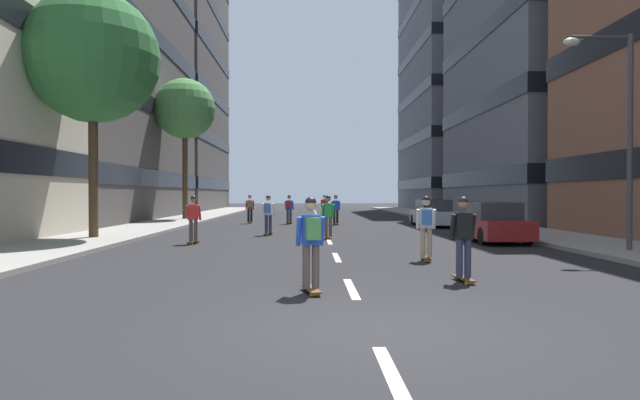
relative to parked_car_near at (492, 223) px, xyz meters
name	(u,v)px	position (x,y,z in m)	size (l,w,h in m)	color
ground_plane	(321,225)	(-6.24, 11.18, -0.70)	(144.67, 144.67, 0.00)	black
sidewalk_left	(177,221)	(-15.48, 14.19, -0.63)	(3.60, 66.31, 0.14)	gray
sidewalk_right	(461,221)	(3.00, 14.19, -0.63)	(3.60, 66.31, 0.14)	gray
lane_markings	(321,223)	(-6.24, 12.57, -0.70)	(0.16, 57.20, 0.01)	silver
building_left_mid	(43,11)	(-25.26, 16.84, 13.76)	(16.10, 22.46, 28.74)	#4C4744
building_left_far	(144,80)	(-25.26, 39.16, 13.86)	(16.10, 19.71, 28.94)	#4C4744
building_right_mid	(588,45)	(12.79, 16.84, 11.69)	(16.10, 17.75, 24.59)	slate
building_right_far	(483,79)	(12.79, 39.16, 14.10)	(16.10, 18.54, 29.41)	slate
parked_car_near	(492,223)	(0.00, 0.00, 0.00)	(1.82, 4.40, 1.52)	maroon
parked_car_mid	(433,214)	(0.00, 9.40, 0.00)	(1.82, 4.40, 1.52)	#B2B7BF
street_tree_near	(93,58)	(-15.48, 0.83, 6.47)	(5.13, 5.13, 9.61)	#4C3823
street_tree_mid	(185,110)	(-15.48, 16.41, 6.93)	(4.13, 4.13, 9.60)	#4C3823
streetlamp_right	(618,117)	(2.27, -4.42, 3.44)	(2.13, 0.30, 6.50)	#3F3F44
skater_0	(250,207)	(-10.63, 12.72, 0.32)	(0.56, 0.92, 1.78)	brown
skater_1	(426,224)	(-3.83, -5.74, 0.32)	(0.55, 0.92, 1.78)	brown
skater_2	(311,238)	(-7.02, -10.39, 0.32)	(0.57, 0.92, 1.78)	brown
skater_3	(336,208)	(-5.39, 11.01, 0.29)	(0.56, 0.92, 1.78)	brown
skater_4	(328,215)	(-6.23, 1.37, 0.29)	(0.55, 0.91, 1.78)	brown
skater_5	(268,212)	(-8.82, 3.32, 0.32)	(0.57, 0.92, 1.78)	brown
skater_6	(289,207)	(-8.18, 11.87, 0.32)	(0.57, 0.92, 1.78)	brown
skater_7	(193,217)	(-11.25, -0.69, 0.29)	(0.56, 0.92, 1.78)	brown
skater_8	(463,235)	(-3.84, -9.21, 0.29)	(0.55, 0.91, 1.78)	brown
skater_9	(324,205)	(-5.82, 18.56, 0.29)	(0.56, 0.92, 1.78)	brown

